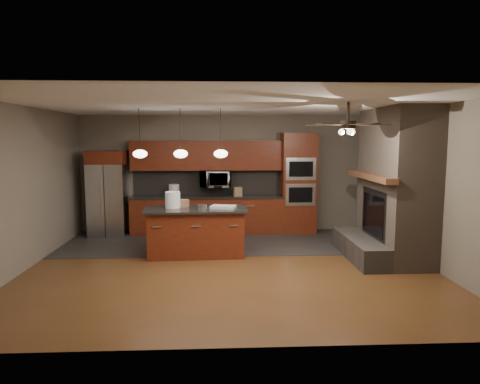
{
  "coord_description": "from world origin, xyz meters",
  "views": [
    {
      "loc": [
        -0.18,
        -7.35,
        2.23
      ],
      "look_at": [
        0.21,
        0.6,
        1.25
      ],
      "focal_mm": 32.0,
      "sensor_mm": 36.0,
      "label": 1
    }
  ],
  "objects": [
    {
      "name": "slate_tile_patch",
      "position": [
        0.0,
        1.8,
        0.01
      ],
      "size": [
        7.0,
        2.4,
        0.01
      ],
      "primitive_type": "cube",
      "color": "#2E2C2A",
      "rests_on": "ground"
    },
    {
      "name": "white_bucket",
      "position": [
        -1.08,
        0.81,
        1.08
      ],
      "size": [
        0.32,
        0.32,
        0.31
      ],
      "primitive_type": "cylinder",
      "rotation": [
        0.0,
        0.0,
        -0.13
      ],
      "color": "white",
      "rests_on": "kitchen_island"
    },
    {
      "name": "oven_tower",
      "position": [
        1.7,
        2.69,
        1.19
      ],
      "size": [
        0.8,
        0.63,
        2.38
      ],
      "color": "maroon",
      "rests_on": "ground"
    },
    {
      "name": "pendant_center",
      "position": [
        -0.9,
        0.7,
        1.96
      ],
      "size": [
        0.26,
        0.26,
        0.92
      ],
      "color": "black",
      "rests_on": "ceiling"
    },
    {
      "name": "counter_bucket",
      "position": [
        -1.25,
        2.7,
        1.04
      ],
      "size": [
        0.3,
        0.3,
        0.28
      ],
      "primitive_type": "cylinder",
      "rotation": [
        0.0,
        0.0,
        0.26
      ],
      "color": "white",
      "rests_on": "back_cabinetry"
    },
    {
      "name": "ceiling_fan",
      "position": [
        1.8,
        -0.8,
        2.46
      ],
      "size": [
        1.27,
        1.33,
        0.41
      ],
      "color": "black",
      "rests_on": "ceiling"
    },
    {
      "name": "ceiling",
      "position": [
        0.0,
        0.0,
        2.8
      ],
      "size": [
        7.0,
        6.0,
        0.02
      ],
      "primitive_type": "cube",
      "color": "white",
      "rests_on": "back_wall"
    },
    {
      "name": "microwave",
      "position": [
        -0.27,
        2.75,
        1.3
      ],
      "size": [
        0.73,
        0.41,
        0.5
      ],
      "primitive_type": "imported",
      "color": "silver",
      "rests_on": "back_cabinetry"
    },
    {
      "name": "fireplace_column",
      "position": [
        3.04,
        0.4,
        1.3
      ],
      "size": [
        1.3,
        2.1,
        2.8
      ],
      "color": "#6B5B4D",
      "rests_on": "ground"
    },
    {
      "name": "pendant_left",
      "position": [
        -1.65,
        0.7,
        1.96
      ],
      "size": [
        0.26,
        0.26,
        0.92
      ],
      "color": "black",
      "rests_on": "ceiling"
    },
    {
      "name": "right_wall",
      "position": [
        3.5,
        0.0,
        1.4
      ],
      "size": [
        0.02,
        6.0,
        2.8
      ],
      "primitive_type": "cube",
      "color": "slate",
      "rests_on": "ground"
    },
    {
      "name": "kitchen_island",
      "position": [
        -0.63,
        0.73,
        0.47
      ],
      "size": [
        1.97,
        0.96,
        0.92
      ],
      "rotation": [
        0.0,
        0.0,
        0.04
      ],
      "color": "maroon",
      "rests_on": "ground"
    },
    {
      "name": "back_cabinetry",
      "position": [
        -0.48,
        2.74,
        0.89
      ],
      "size": [
        3.59,
        0.64,
        2.2
      ],
      "color": "maroon",
      "rests_on": "ground"
    },
    {
      "name": "ground",
      "position": [
        0.0,
        0.0,
        0.0
      ],
      "size": [
        7.0,
        7.0,
        0.0
      ],
      "primitive_type": "plane",
      "color": "brown",
      "rests_on": "ground"
    },
    {
      "name": "counter_box",
      "position": [
        0.25,
        2.65,
        1.0
      ],
      "size": [
        0.22,
        0.19,
        0.21
      ],
      "primitive_type": "cube",
      "rotation": [
        0.0,
        0.0,
        0.25
      ],
      "color": "#96764D",
      "rests_on": "back_cabinetry"
    },
    {
      "name": "back_wall",
      "position": [
        0.0,
        3.0,
        1.4
      ],
      "size": [
        7.0,
        0.02,
        2.8
      ],
      "primitive_type": "cube",
      "color": "slate",
      "rests_on": "ground"
    },
    {
      "name": "paint_can",
      "position": [
        -0.5,
        0.54,
        0.97
      ],
      "size": [
        0.17,
        0.17,
        0.11
      ],
      "primitive_type": "cylinder",
      "rotation": [
        0.0,
        0.0,
        0.1
      ],
      "color": "#A2A3A7",
      "rests_on": "kitchen_island"
    },
    {
      "name": "left_wall",
      "position": [
        -3.5,
        0.0,
        1.4
      ],
      "size": [
        0.02,
        6.0,
        2.8
      ],
      "primitive_type": "cube",
      "color": "slate",
      "rests_on": "ground"
    },
    {
      "name": "cardboard_box",
      "position": [
        -0.91,
        0.93,
        0.99
      ],
      "size": [
        0.27,
        0.23,
        0.14
      ],
      "primitive_type": "cube",
      "rotation": [
        0.0,
        0.0,
        -0.35
      ],
      "color": "#9D6E51",
      "rests_on": "kitchen_island"
    },
    {
      "name": "pendant_right",
      "position": [
        -0.15,
        0.7,
        1.96
      ],
      "size": [
        0.26,
        0.26,
        0.92
      ],
      "color": "black",
      "rests_on": "ceiling"
    },
    {
      "name": "refrigerator",
      "position": [
        -2.76,
        2.62,
        0.98
      ],
      "size": [
        0.83,
        0.75,
        1.97
      ],
      "color": "silver",
      "rests_on": "ground"
    },
    {
      "name": "paint_tray",
      "position": [
        -0.11,
        0.76,
        0.94
      ],
      "size": [
        0.52,
        0.43,
        0.05
      ],
      "primitive_type": "cube",
      "rotation": [
        0.0,
        0.0,
        -0.25
      ],
      "color": "silver",
      "rests_on": "kitchen_island"
    }
  ]
}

